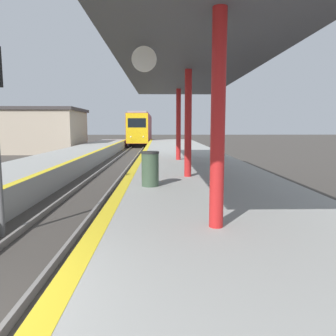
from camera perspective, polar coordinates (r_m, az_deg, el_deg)
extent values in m
cube|color=yellow|center=(3.49, -19.91, -21.80)|extent=(0.30, 80.00, 0.00)
cube|color=black|center=(47.12, -4.73, 4.41)|extent=(2.28, 14.43, 0.55)
cube|color=maroon|center=(47.07, -4.76, 6.96)|extent=(2.68, 16.03, 3.65)
cube|color=gold|center=(39.15, -5.43, 6.90)|extent=(2.63, 0.16, 3.58)
cube|color=black|center=(39.09, -5.44, 7.83)|extent=(2.15, 0.06, 1.09)
cube|color=gray|center=(47.10, -4.78, 9.33)|extent=(2.28, 15.23, 0.24)
sphere|color=white|center=(39.16, -6.49, 5.42)|extent=(0.18, 0.18, 0.18)
sphere|color=white|center=(39.06, -4.33, 5.44)|extent=(0.18, 0.18, 0.18)
cylinder|color=red|center=(5.39, 8.68, 8.04)|extent=(0.23, 0.23, 3.51)
cylinder|color=red|center=(10.93, 3.52, 7.68)|extent=(0.23, 0.23, 3.51)
cylinder|color=red|center=(16.49, 1.83, 7.54)|extent=(0.23, 0.23, 3.51)
cube|color=#3F3F44|center=(11.10, 3.59, 17.30)|extent=(4.27, 16.73, 0.20)
cylinder|color=white|center=(7.69, -4.18, 18.39)|extent=(0.56, 0.04, 0.56)
cylinder|color=#384C38|center=(9.20, -3.13, -0.34)|extent=(0.48, 0.48, 0.92)
cylinder|color=#262626|center=(9.15, -3.15, 2.70)|extent=(0.50, 0.50, 0.06)
cube|color=tan|center=(35.68, -21.84, 5.85)|extent=(8.55, 7.09, 4.09)
cube|color=#383333|center=(35.71, -22.01, 9.37)|extent=(8.98, 7.45, 0.30)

